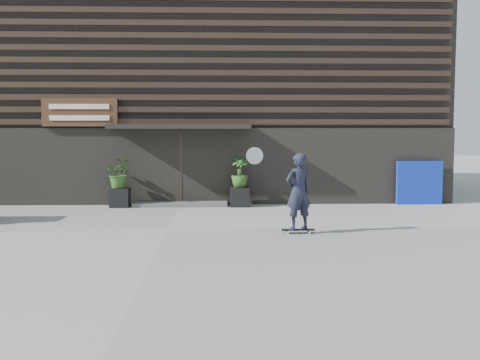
{
  "coord_description": "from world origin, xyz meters",
  "views": [
    {
      "loc": [
        1.27,
        -14.02,
        2.46
      ],
      "look_at": [
        1.81,
        1.51,
        1.1
      ],
      "focal_mm": 43.52,
      "sensor_mm": 36.0,
      "label": 1
    }
  ],
  "objects_px": {
    "planter_pot_right": "(240,197)",
    "planter_pot_left": "(120,198)",
    "skateboarder": "(298,192)",
    "blue_tarp": "(419,183)"
  },
  "relations": [
    {
      "from": "blue_tarp",
      "to": "planter_pot_right",
      "type": "bearing_deg",
      "value": -178.92
    },
    {
      "from": "blue_tarp",
      "to": "skateboarder",
      "type": "relative_size",
      "value": 0.8
    },
    {
      "from": "planter_pot_right",
      "to": "blue_tarp",
      "type": "relative_size",
      "value": 0.4
    },
    {
      "from": "planter_pot_left",
      "to": "blue_tarp",
      "type": "distance_m",
      "value": 9.71
    },
    {
      "from": "skateboarder",
      "to": "blue_tarp",
      "type": "bearing_deg",
      "value": 47.82
    },
    {
      "from": "planter_pot_right",
      "to": "planter_pot_left",
      "type": "bearing_deg",
      "value": 180.0
    },
    {
      "from": "skateboarder",
      "to": "planter_pot_right",
      "type": "bearing_deg",
      "value": 104.05
    },
    {
      "from": "planter_pot_left",
      "to": "blue_tarp",
      "type": "xyz_separation_m",
      "value": [
        9.7,
        0.3,
        0.41
      ]
    },
    {
      "from": "planter_pot_right",
      "to": "blue_tarp",
      "type": "xyz_separation_m",
      "value": [
        5.9,
        0.3,
        0.41
      ]
    },
    {
      "from": "planter_pot_left",
      "to": "skateboarder",
      "type": "height_order",
      "value": "skateboarder"
    }
  ]
}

